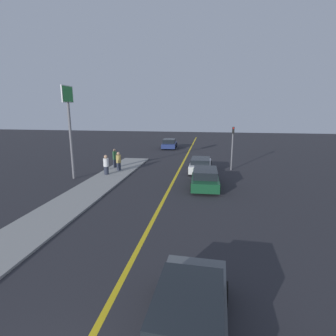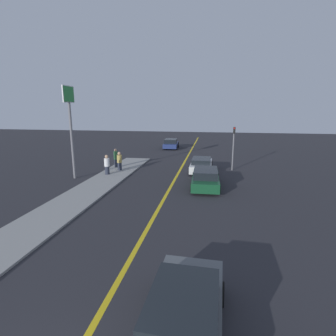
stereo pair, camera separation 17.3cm
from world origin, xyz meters
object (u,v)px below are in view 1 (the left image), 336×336
object	(u,v)px
pedestrian_near_curb	(106,165)
roadside_sign	(69,114)
car_far_distant	(200,165)
pedestrian_far_standing	(115,158)
pedestrian_mid_group	(119,161)
car_parked_left_lot	(169,144)
car_ahead_center	(205,178)
car_near_right_lane	(189,316)
traffic_light	(232,144)

from	to	relation	value
pedestrian_near_curb	roadside_sign	xyz separation A→B (m)	(-2.19, -1.26, 4.09)
car_far_distant	pedestrian_far_standing	bearing A→B (deg)	-179.35
pedestrian_mid_group	pedestrian_far_standing	distance (m)	1.31
car_parked_left_lot	car_ahead_center	bearing A→B (deg)	-76.57
pedestrian_near_curb	pedestrian_far_standing	world-z (taller)	pedestrian_far_standing
car_near_right_lane	traffic_light	bearing A→B (deg)	84.78
roadside_sign	car_parked_left_lot	bearing A→B (deg)	73.83
car_ahead_center	roadside_sign	xyz separation A→B (m)	(-10.24, 0.59, 4.36)
car_far_distant	car_parked_left_lot	world-z (taller)	car_parked_left_lot
car_ahead_center	pedestrian_mid_group	distance (m)	8.33
car_ahead_center	pedestrian_near_curb	xyz separation A→B (m)	(-8.05, 1.86, 0.26)
car_near_right_lane	pedestrian_near_curb	bearing A→B (deg)	120.54
pedestrian_near_curb	pedestrian_far_standing	distance (m)	2.70
pedestrian_near_curb	pedestrian_mid_group	world-z (taller)	pedestrian_near_curb
pedestrian_far_standing	pedestrian_near_curb	bearing A→B (deg)	-84.57
pedestrian_mid_group	roadside_sign	size ratio (longest dim) A/B	0.23
traffic_light	roadside_sign	size ratio (longest dim) A/B	0.55
pedestrian_near_curb	traffic_light	xyz separation A→B (m)	(10.24, 3.61, 1.48)
car_ahead_center	pedestrian_far_standing	world-z (taller)	pedestrian_far_standing
car_ahead_center	traffic_light	size ratio (longest dim) A/B	1.19
traffic_light	pedestrian_mid_group	bearing A→B (deg)	-168.43
pedestrian_near_curb	car_far_distant	bearing A→B (deg)	19.81
car_near_right_lane	pedestrian_mid_group	distance (m)	17.84
car_parked_left_lot	pedestrian_near_curb	bearing A→B (deg)	-103.16
car_ahead_center	pedestrian_far_standing	bearing A→B (deg)	149.79
car_ahead_center	pedestrian_mid_group	xyz separation A→B (m)	(-7.56, 3.47, 0.26)
pedestrian_near_curb	car_parked_left_lot	bearing A→B (deg)	80.12
car_ahead_center	traffic_light	world-z (taller)	traffic_light
pedestrian_mid_group	pedestrian_near_curb	bearing A→B (deg)	-106.80
car_far_distant	traffic_light	size ratio (longest dim) A/B	1.10
car_ahead_center	pedestrian_mid_group	world-z (taller)	pedestrian_mid_group
car_ahead_center	pedestrian_near_curb	distance (m)	8.27
pedestrian_mid_group	traffic_light	bearing A→B (deg)	11.57
pedestrian_near_curb	pedestrian_mid_group	distance (m)	1.68
pedestrian_mid_group	car_parked_left_lot	bearing A→B (deg)	80.93
car_far_distant	car_parked_left_lot	distance (m)	13.93
car_far_distant	car_parked_left_lot	bearing A→B (deg)	110.58
pedestrian_near_curb	roadside_sign	bearing A→B (deg)	-150.07
car_parked_left_lot	roadside_sign	bearing A→B (deg)	-109.45
car_ahead_center	traffic_light	distance (m)	6.14
car_ahead_center	pedestrian_near_curb	bearing A→B (deg)	165.51
car_ahead_center	car_parked_left_lot	xyz separation A→B (m)	(-5.30, 17.65, 0.01)
car_near_right_lane	roadside_sign	size ratio (longest dim) A/B	0.60
pedestrian_far_standing	pedestrian_mid_group	bearing A→B (deg)	-55.47
car_parked_left_lot	pedestrian_far_standing	xyz separation A→B (m)	(-3.01, -13.10, 0.32)
car_near_right_lane	traffic_light	world-z (taller)	traffic_light
car_far_distant	roadside_sign	xyz separation A→B (m)	(-9.73, -3.98, 4.39)
car_ahead_center	pedestrian_far_standing	xyz separation A→B (m)	(-8.31, 4.55, 0.32)
traffic_light	roadside_sign	bearing A→B (deg)	-158.60
car_near_right_lane	pedestrian_mid_group	size ratio (longest dim) A/B	2.61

